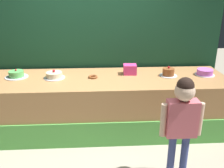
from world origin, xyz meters
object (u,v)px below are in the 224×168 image
at_px(donut, 93,77).
at_px(cake_center, 54,75).
at_px(cake_right, 168,72).
at_px(cake_far_right, 205,72).
at_px(pink_box, 130,69).
at_px(cake_left, 16,74).
at_px(child_figure, 182,115).

height_order(donut, cake_center, cake_center).
bearing_deg(donut, cake_center, 177.67).
height_order(cake_right, cake_far_right, cake_right).
bearing_deg(pink_box, cake_far_right, -5.91).
bearing_deg(cake_left, cake_center, -7.07).
distance_m(child_figure, donut, 1.49).
xyz_separation_m(cake_left, cake_far_right, (2.80, -0.06, -0.00)).
bearing_deg(child_figure, cake_right, 82.02).
bearing_deg(child_figure, pink_box, 107.13).
distance_m(donut, cake_center, 0.56).
bearing_deg(cake_left, cake_far_right, -1.24).
xyz_separation_m(cake_left, cake_right, (2.24, -0.07, 0.01)).
bearing_deg(cake_left, donut, -4.71).
xyz_separation_m(child_figure, cake_center, (-1.52, 1.16, 0.09)).
height_order(child_figure, donut, child_figure).
bearing_deg(cake_right, cake_center, -179.97).
distance_m(child_figure, cake_center, 1.91).
distance_m(donut, cake_right, 1.12).
height_order(donut, cake_right, cake_right).
bearing_deg(pink_box, cake_right, -12.50).
bearing_deg(child_figure, cake_far_right, 58.33).
xyz_separation_m(child_figure, cake_left, (-2.07, 1.23, 0.09)).
bearing_deg(cake_left, child_figure, -30.69).
relative_size(cake_left, cake_far_right, 1.12).
relative_size(cake_left, cake_right, 1.22).
xyz_separation_m(cake_center, cake_far_right, (2.24, 0.01, 0.00)).
bearing_deg(cake_left, pink_box, 1.89).
height_order(cake_left, cake_far_right, cake_left).
relative_size(child_figure, cake_center, 3.90).
bearing_deg(cake_right, donut, -178.79).
bearing_deg(pink_box, child_figure, -72.87).
height_order(cake_center, cake_far_right, cake_center).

